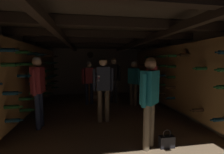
{
  "coord_description": "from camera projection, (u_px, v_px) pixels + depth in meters",
  "views": [
    {
      "loc": [
        -0.48,
        -4.34,
        1.59
      ],
      "look_at": [
        0.19,
        -0.2,
        1.16
      ],
      "focal_mm": 24.4,
      "sensor_mm": 36.0,
      "label": 1
    }
  ],
  "objects": [
    {
      "name": "person_guest_rear_center",
      "position": [
        114.0,
        76.0,
        5.83
      ],
      "size": [
        0.49,
        0.35,
        1.73
      ],
      "color": "#2D2D33",
      "rests_on": "ground_plane"
    },
    {
      "name": "room_shell",
      "position": [
        103.0,
        67.0,
        4.62
      ],
      "size": [
        4.72,
        6.52,
        2.41
      ],
      "color": "gray",
      "rests_on": "ground_plane"
    },
    {
      "name": "person_guest_mid_left",
      "position": [
        38.0,
        85.0,
        3.57
      ],
      "size": [
        0.33,
        0.54,
        1.71
      ],
      "color": "#232D4C",
      "rests_on": "ground_plane"
    },
    {
      "name": "wine_crate_stack",
      "position": [
        94.0,
        89.0,
        6.32
      ],
      "size": [
        0.52,
        0.35,
        0.9
      ],
      "color": "olive",
      "rests_on": "ground_plane"
    },
    {
      "name": "person_guest_far_right",
      "position": [
        134.0,
        79.0,
        5.47
      ],
      "size": [
        0.44,
        0.47,
        1.59
      ],
      "color": "brown",
      "rests_on": "ground_plane"
    },
    {
      "name": "person_host_center",
      "position": [
        103.0,
        83.0,
        3.94
      ],
      "size": [
        0.54,
        0.33,
        1.7
      ],
      "color": "brown",
      "rests_on": "ground_plane"
    },
    {
      "name": "person_guest_far_left",
      "position": [
        89.0,
        79.0,
        5.6
      ],
      "size": [
        0.52,
        0.4,
        1.59
      ],
      "color": "#232D4C",
      "rests_on": "ground_plane"
    },
    {
      "name": "display_bottle",
      "position": [
        97.0,
        75.0,
        6.26
      ],
      "size": [
        0.08,
        0.08,
        0.35
      ],
      "color": "#0F2838",
      "rests_on": "wine_crate_stack"
    },
    {
      "name": "person_guest_mid_right",
      "position": [
        151.0,
        81.0,
        4.29
      ],
      "size": [
        0.28,
        0.53,
        1.71
      ],
      "color": "brown",
      "rests_on": "ground_plane"
    },
    {
      "name": "ground_plane",
      "position": [
        104.0,
        115.0,
        4.5
      ],
      "size": [
        8.4,
        8.4,
        0.0
      ],
      "primitive_type": "plane",
      "color": "#8C7051"
    },
    {
      "name": "handbag",
      "position": [
        167.0,
        141.0,
        2.82
      ],
      "size": [
        0.28,
        0.12,
        0.35
      ],
      "color": "black",
      "rests_on": "ground_plane"
    },
    {
      "name": "person_guest_near_right",
      "position": [
        150.0,
        94.0,
        2.73
      ],
      "size": [
        0.42,
        0.39,
        1.67
      ],
      "color": "brown",
      "rests_on": "ground_plane"
    }
  ]
}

